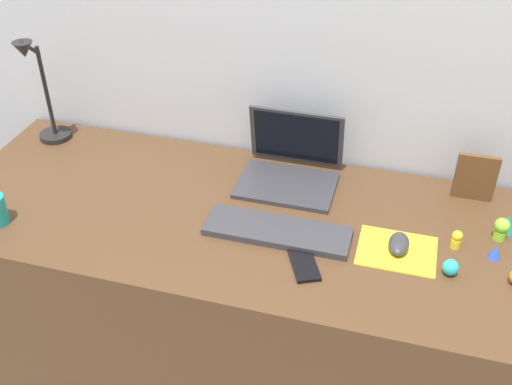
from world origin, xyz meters
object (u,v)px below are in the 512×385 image
at_px(keyboard, 278,231).
at_px(desk_lamp, 42,94).
at_px(laptop, 291,163).
at_px(toy_figurine_yellow, 457,239).
at_px(toy_figurine_lime, 501,228).
at_px(picture_frame, 475,177).
at_px(toy_figurine_cyan, 451,267).
at_px(toy_figurine_teal, 507,223).
at_px(mouse, 399,244).
at_px(toy_figurine_blue, 495,252).
at_px(cell_phone, 304,265).

relative_size(keyboard, desk_lamp, 1.07).
relative_size(laptop, toy_figurine_yellow, 5.45).
bearing_deg(toy_figurine_lime, picture_frame, 112.60).
relative_size(picture_frame, toy_figurine_cyan, 3.29).
xyz_separation_m(picture_frame, toy_figurine_teal, (0.10, -0.14, -0.05)).
relative_size(toy_figurine_lime, toy_figurine_yellow, 1.23).
xyz_separation_m(mouse, toy_figurine_teal, (0.29, 0.17, 0.01)).
bearing_deg(toy_figurine_blue, desk_lamp, 171.57).
distance_m(laptop, cell_phone, 0.42).
bearing_deg(toy_figurine_cyan, mouse, 155.78).
bearing_deg(toy_figurine_lime, cell_phone, -152.52).
xyz_separation_m(keyboard, toy_figurine_yellow, (0.48, 0.08, 0.02)).
xyz_separation_m(toy_figurine_yellow, toy_figurine_teal, (0.14, 0.11, -0.00)).
bearing_deg(laptop, toy_figurine_lime, -12.25).
height_order(toy_figurine_yellow, toy_figurine_cyan, toy_figurine_yellow).
xyz_separation_m(mouse, toy_figurine_blue, (0.25, 0.04, -0.00)).
relative_size(keyboard, cell_phone, 3.20).
height_order(mouse, toy_figurine_lime, toy_figurine_lime).
xyz_separation_m(laptop, mouse, (0.36, -0.26, -0.03)).
bearing_deg(desk_lamp, laptop, 0.34).
bearing_deg(toy_figurine_teal, toy_figurine_yellow, -140.48).
height_order(mouse, picture_frame, picture_frame).
height_order(picture_frame, toy_figurine_yellow, picture_frame).
height_order(toy_figurine_blue, toy_figurine_yellow, toy_figurine_yellow).
bearing_deg(toy_figurine_blue, picture_frame, 102.67).
relative_size(laptop, mouse, 3.12).
distance_m(mouse, toy_figurine_lime, 0.29).
xyz_separation_m(laptop, cell_phone, (0.13, -0.40, -0.05)).
height_order(keyboard, picture_frame, picture_frame).
xyz_separation_m(desk_lamp, picture_frame, (1.41, 0.05, -0.11)).
bearing_deg(toy_figurine_lime, keyboard, -166.11).
distance_m(cell_phone, toy_figurine_yellow, 0.43).
bearing_deg(cell_phone, toy_figurine_lime, 2.28).
bearing_deg(toy_figurine_teal, cell_phone, -149.88).
bearing_deg(keyboard, toy_figurine_cyan, -4.64).
bearing_deg(toy_figurine_yellow, cell_phone, -153.79).
distance_m(toy_figurine_blue, toy_figurine_yellow, 0.10).
bearing_deg(cell_phone, keyboard, 106.73).
distance_m(keyboard, toy_figurine_blue, 0.59).
bearing_deg(cell_phone, desk_lamp, 133.14).
bearing_deg(mouse, keyboard, -175.96).
xyz_separation_m(picture_frame, toy_figurine_cyan, (-0.05, -0.37, -0.05)).
bearing_deg(toy_figurine_yellow, toy_figurine_cyan, -96.07).
relative_size(toy_figurine_lime, toy_figurine_teal, 1.29).
relative_size(toy_figurine_blue, toy_figurine_teal, 0.73).
relative_size(mouse, toy_figurine_yellow, 1.74).
relative_size(desk_lamp, toy_figurine_cyan, 8.40).
relative_size(toy_figurine_blue, toy_figurine_yellow, 0.70).
bearing_deg(toy_figurine_lime, mouse, -154.89).
relative_size(keyboard, mouse, 4.27).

